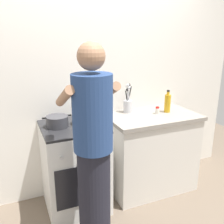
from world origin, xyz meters
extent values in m
plane|color=#6B5B4C|center=(0.00, 0.00, 0.00)|extent=(6.00, 6.00, 0.00)
cube|color=silver|center=(0.20, 0.50, 1.25)|extent=(3.20, 0.10, 2.50)
cube|color=silver|center=(0.55, 0.15, 0.43)|extent=(0.96, 0.56, 0.86)
cube|color=gray|center=(0.55, 0.15, 0.88)|extent=(1.00, 0.60, 0.04)
cube|color=white|center=(-0.35, 0.15, 0.44)|extent=(0.60, 0.60, 0.88)
cube|color=#232326|center=(-0.35, 0.15, 0.89)|extent=(0.60, 0.60, 0.02)
cube|color=black|center=(-0.35, -0.16, 0.42)|extent=(0.51, 0.01, 0.40)
cylinder|color=silver|center=(-0.53, -0.16, 0.74)|extent=(0.04, 0.01, 0.04)
cylinder|color=silver|center=(-0.35, -0.16, 0.74)|extent=(0.04, 0.01, 0.04)
cylinder|color=silver|center=(-0.17, -0.16, 0.74)|extent=(0.04, 0.01, 0.04)
cylinder|color=#38383D|center=(-0.49, 0.18, 0.95)|extent=(0.21, 0.21, 0.11)
cube|color=black|center=(-0.61, 0.18, 1.00)|extent=(0.04, 0.02, 0.01)
cube|color=black|center=(-0.37, 0.18, 1.00)|extent=(0.04, 0.02, 0.01)
cylinder|color=#B7B7BC|center=(-0.21, 0.16, 0.95)|extent=(0.24, 0.24, 0.09)
torus|color=#B7B7BC|center=(-0.21, 0.16, 0.99)|extent=(0.26, 0.26, 0.01)
cylinder|color=silver|center=(0.33, 0.34, 0.97)|extent=(0.10, 0.10, 0.14)
cylinder|color=silver|center=(0.33, 0.34, 1.06)|extent=(0.03, 0.02, 0.29)
sphere|color=silver|center=(0.33, 0.34, 1.21)|extent=(0.03, 0.03, 0.03)
cylinder|color=silver|center=(0.34, 0.33, 1.05)|extent=(0.05, 0.04, 0.26)
sphere|color=silver|center=(0.34, 0.33, 1.19)|extent=(0.03, 0.03, 0.03)
cylinder|color=silver|center=(0.33, 0.35, 1.05)|extent=(0.07, 0.02, 0.27)
sphere|color=silver|center=(0.33, 0.35, 1.20)|extent=(0.03, 0.03, 0.03)
cylinder|color=black|center=(0.35, 0.35, 1.06)|extent=(0.04, 0.07, 0.29)
sphere|color=black|center=(0.35, 0.35, 1.21)|extent=(0.03, 0.03, 0.03)
cylinder|color=black|center=(0.33, 0.34, 1.04)|extent=(0.03, 0.06, 0.23)
sphere|color=black|center=(0.33, 0.34, 1.16)|extent=(0.03, 0.03, 0.03)
cylinder|color=white|center=(0.33, 0.34, 1.05)|extent=(0.04, 0.04, 0.27)
sphere|color=white|center=(0.33, 0.34, 1.20)|extent=(0.03, 0.03, 0.03)
cylinder|color=silver|center=(0.62, 0.16, 0.93)|extent=(0.04, 0.04, 0.06)
cylinder|color=red|center=(0.62, 0.16, 0.97)|extent=(0.04, 0.04, 0.02)
cylinder|color=gold|center=(0.75, 0.18, 1.00)|extent=(0.07, 0.07, 0.20)
cylinder|color=gold|center=(0.75, 0.18, 1.12)|extent=(0.03, 0.03, 0.04)
cylinder|color=black|center=(0.75, 0.18, 1.15)|extent=(0.03, 0.03, 0.02)
cylinder|color=black|center=(-0.34, -0.43, 0.45)|extent=(0.26, 0.26, 0.90)
cylinder|color=navy|center=(-0.34, -0.43, 1.19)|extent=(0.30, 0.30, 0.58)
sphere|color=#A07254|center=(-0.34, -0.43, 1.60)|extent=(0.20, 0.20, 0.20)
cylinder|color=#A07254|center=(-0.51, -0.29, 1.30)|extent=(0.07, 0.41, 0.24)
cylinder|color=#A07254|center=(-0.17, -0.29, 1.30)|extent=(0.07, 0.41, 0.24)
camera|label=1|loc=(-0.88, -2.10, 1.74)|focal=40.28mm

